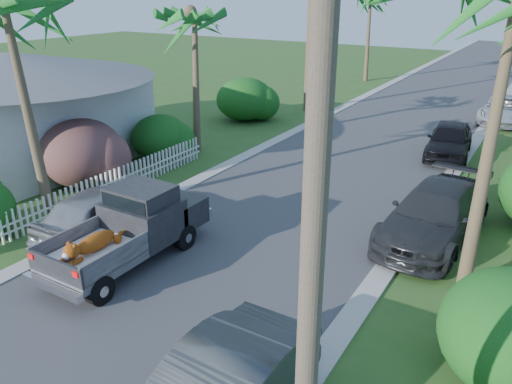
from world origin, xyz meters
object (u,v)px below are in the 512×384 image
Objects in this scene: utility_pole_b at (502,69)px; pickup_truck at (136,224)px; parked_car_rd at (505,110)px; parked_car_rf at (449,140)px; parked_car_ln at (102,211)px; house_left at (16,110)px; utility_pole_a at (312,261)px; palm_l_b at (193,13)px; parked_car_rm at (435,215)px.

pickup_truck is at bearing -127.08° from utility_pole_b.
utility_pole_b is (0.60, -12.12, 3.87)m from parked_car_rd.
parked_car_ln reaches higher than parked_car_rf.
utility_pole_b is (18.60, 6.00, 2.48)m from house_left.
parked_car_rd is 27.40m from utility_pole_a.
utility_pole_b is at bearing 4.61° from palm_l_b.
utility_pole_a is (18.60, -9.00, 2.48)m from house_left.
parked_car_rd is 23.47m from parked_car_ln.
palm_l_b is 0.82× the size of utility_pole_b.
utility_pole_b is (2.00, -4.00, 3.83)m from parked_car_rf.
parked_car_rf is at bearing -98.36° from parked_car_rd.
palm_l_b is at bearing -160.61° from parked_car_rf.
parked_car_rd is at bearing 73.95° from parked_car_rf.
palm_l_b reaches higher than pickup_truck.
utility_pole_a is (12.40, -14.00, -1.55)m from palm_l_b.
utility_pole_b reaches higher than pickup_truck.
house_left is 1.00× the size of utility_pole_b.
pickup_truck is 9.75m from utility_pole_a.
utility_pole_b is at bearing 86.41° from parked_car_rm.
parked_car_rm is 0.62× the size of house_left.
house_left is at bearing -162.12° from utility_pole_b.
parked_car_rm is 18.03m from house_left.
utility_pole_b is at bearing 17.88° from house_left.
parked_car_rf is at bearing 31.06° from house_left.
parked_car_rm is at bearing -154.72° from parked_car_ln.
utility_pole_a and utility_pole_b have the same top height.
parked_car_rm is at bearing 4.47° from house_left.
utility_pole_a reaches higher than parked_car_rm.
parked_car_rf is 0.99× the size of parked_car_ln.
pickup_truck is at bearing -106.12° from parked_car_rd.
utility_pole_b reaches higher than parked_car_rm.
parked_car_rf is (5.62, 14.08, -0.24)m from pickup_truck.
utility_pole_b is at bearing 90.00° from utility_pole_a.
pickup_truck is 15.16m from parked_car_rf.
utility_pole_a reaches higher than pickup_truck.
palm_l_b is at bearing 38.88° from house_left.
parked_car_ln is 0.62× the size of palm_l_b.
parked_car_rf is 0.61× the size of palm_l_b.
pickup_truck is at bearing -62.22° from palm_l_b.
parked_car_rf is at bearing 96.01° from utility_pole_a.
palm_l_b is (-4.78, 9.08, 5.14)m from pickup_truck.
parked_car_rd is at bearing 91.27° from utility_pole_a.
house_left is 20.81m from utility_pole_a.
house_left is 19.70m from utility_pole_b.
parked_car_ln is 11.62m from utility_pole_a.
parked_car_rm is at bearing 93.71° from utility_pole_a.
parked_car_ln is (-1.93, 0.50, -0.23)m from pickup_truck.
parked_car_rm is 16.72m from parked_car_rd.
pickup_truck reaches higher than parked_car_rf.
parked_car_ln is 9.83m from house_left.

